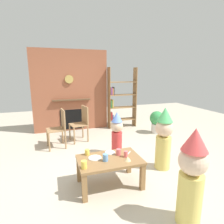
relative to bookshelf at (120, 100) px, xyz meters
The scene contains 19 objects.
ground_plane 2.78m from the bookshelf, 114.17° to the right, with size 12.00×12.00×0.00m, color #BCB29E.
brick_fireplace_feature 1.55m from the bookshelf, behind, with size 2.20×0.28×2.40m.
bookshelf is the anchor object (origin of this frame).
coffee_table 3.25m from the bookshelf, 113.42° to the right, with size 0.96×0.61×0.45m.
paper_cup_near_left 3.31m from the bookshelf, 114.33° to the right, with size 0.08×0.08×0.11m, color #669EE0.
paper_cup_near_right 3.15m from the bookshelf, 120.23° to the right, with size 0.07×0.07×0.09m, color #F2CC4C.
paper_cup_center 3.16m from the bookshelf, 108.90° to the right, with size 0.06×0.06×0.10m, color #E5666B.
paper_cup_far_left 3.09m from the bookshelf, 111.03° to the right, with size 0.08×0.08×0.10m, color #E5666B.
paper_cup_far_right 3.56m from the bookshelf, 118.56° to the right, with size 0.08×0.08×0.11m, color #F2CC4C.
paper_plate_front 3.25m from the bookshelf, 117.41° to the right, with size 0.20×0.20×0.01m, color white.
paper_plate_rear 3.03m from the bookshelf, 113.70° to the right, with size 0.17×0.17×0.01m, color white.
birthday_cake_slice 3.28m from the bookshelf, 108.58° to the right, with size 0.10×0.10×0.07m, color #EAC68C.
table_fork 3.02m from the bookshelf, 107.76° to the right, with size 0.15×0.02×0.01m, color silver.
child_with_cone_hat 3.98m from the bookshelf, 98.87° to the right, with size 0.32×0.32×1.16m.
child_in_pink 2.75m from the bookshelf, 93.84° to the right, with size 0.32×0.32×1.14m.
child_by_the_chairs 2.10m from the bookshelf, 112.46° to the right, with size 0.26×0.26×0.93m.
dining_chair_left 2.26m from the bookshelf, 150.04° to the right, with size 0.45×0.45×0.90m.
dining_chair_middle 1.65m from the bookshelf, 148.47° to the right, with size 0.47×0.47×0.90m.
potted_plant_tall 1.32m from the bookshelf, 48.79° to the right, with size 0.40×0.40×0.65m.
Camera 1 is at (-0.97, -3.02, 1.73)m, focal length 29.46 mm.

